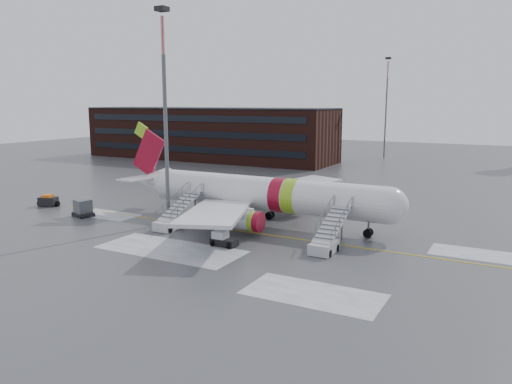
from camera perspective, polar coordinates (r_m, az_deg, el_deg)
The scene contains 10 objects.
ground at distance 52.98m, azimuth 2.14°, elevation -4.71°, with size 260.00×260.00×0.00m, color #494C4F.
airliner at distance 56.59m, azimuth 0.11°, elevation -0.18°, with size 35.03×32.97×11.18m.
airstair_fwd at distance 46.96m, azimuth 8.11°, elevation -5.42°, with size 2.05×7.70×3.48m.
airstair_aft at distance 55.42m, azimuth -9.48°, elevation -3.03°, with size 2.05×7.70×3.48m.
pushback_tug at distance 48.35m, azimuth -3.79°, elevation -5.41°, with size 2.54×1.92×1.45m.
uld_container at distance 63.92m, azimuth -19.17°, elevation -1.80°, with size 2.89×2.44×2.03m.
baggage_tractor at distance 71.85m, azimuth -22.64°, elevation -0.97°, with size 3.15×2.06×1.55m.
light_mast_near at distance 56.19m, azimuth -10.33°, elevation 8.67°, with size 1.20×1.20×23.61m.
terminal_building at distance 121.67m, azimuth -5.53°, elevation 6.70°, with size 62.00×16.11×12.30m.
light_mast_far_n at distance 127.67m, azimuth 14.68°, elevation 10.02°, with size 1.20×1.20×24.25m.
Camera 1 is at (22.48, -45.98, 13.69)m, focal length 35.00 mm.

